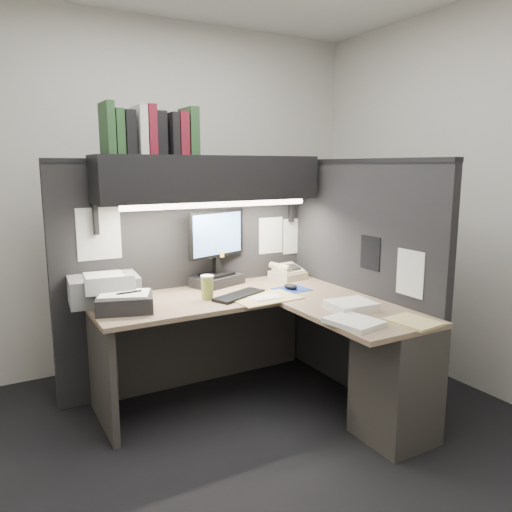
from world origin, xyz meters
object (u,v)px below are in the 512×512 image
Objects in this scene: printer at (103,288)px; notebook_stack at (125,303)px; overhead_shelf at (210,178)px; keyboard at (239,295)px; telephone at (288,273)px; coffee_cup at (207,288)px; desk at (308,353)px; monitor at (217,256)px.

notebook_stack is at bearing -72.14° from printer.
keyboard is (0.06, -0.30, -0.76)m from overhead_shelf.
telephone is 0.70× the size of notebook_stack.
overhead_shelf is 0.76m from coffee_cup.
keyboard is 0.95× the size of printer.
telephone is at bearing 3.72° from keyboard.
telephone reaches higher than keyboard.
keyboard is at bearing 118.15° from desk.
coffee_cup is at bearing -20.24° from printer.
notebook_stack reaches higher than keyboard.
overhead_shelf is 2.86× the size of monitor.
overhead_shelf reaches higher than notebook_stack.
notebook_stack is (-0.68, -0.25, -0.72)m from overhead_shelf.
notebook_stack is at bearing -176.12° from monitor.
telephone is 0.83m from coffee_cup.
telephone is at bearing 65.70° from desk.
printer is (-1.04, 0.78, 0.37)m from desk.
overhead_shelf is 4.78× the size of notebook_stack.
desk is 0.59m from keyboard.
printer reaches higher than keyboard.
monitor is at bearing 7.78° from printer.
monitor is 0.41m from coffee_cup.
desk is 1.15m from notebook_stack.
monitor reaches higher than telephone.
desk is at bearing -48.16° from coffee_cup.
printer is (-0.82, -0.03, -0.13)m from monitor.
desk is 4.04× the size of printer.
coffee_cup reaches higher than telephone.
notebook_stack is (-0.98, 0.50, 0.34)m from desk.
telephone is (0.58, 0.30, 0.03)m from keyboard.
monitor is 2.41× the size of telephone.
keyboard is 1.23× the size of notebook_stack.
coffee_cup is at bearing -0.50° from notebook_stack.
overhead_shelf is at bearing 171.53° from telephone.
desk is at bearing -31.60° from printer.
desk is at bearing -27.20° from notebook_stack.
overhead_shelf is at bearing -157.26° from monitor.
notebook_stack reaches higher than desk.
monitor is at bearing 105.40° from desk.
printer is at bearing 102.50° from notebook_stack.
telephone is at bearing -0.17° from overhead_shelf.
telephone is (0.34, 0.75, 0.33)m from desk.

